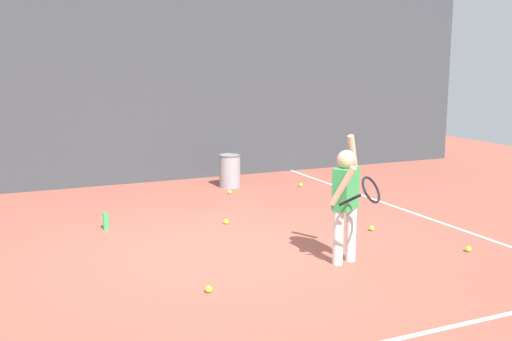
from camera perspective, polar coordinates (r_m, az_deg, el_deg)
ground_plane at (r=6.85m, az=-3.74°, el=-7.47°), size 20.00×20.00×0.00m
court_line_sideline at (r=9.16m, az=12.53°, el=-3.16°), size 0.05×9.00×0.00m
back_fence_windscreen at (r=10.57m, az=-11.88°, el=7.98°), size 13.95×0.08×3.43m
fence_post_2 at (r=10.62m, az=-11.96°, el=8.40°), size 0.09×0.09×3.58m
fence_post_3 at (r=11.83m, az=4.60°, el=8.74°), size 0.09×0.09×3.58m
fence_post_4 at (r=13.79m, az=17.28°, el=8.51°), size 0.09×0.09×3.58m
tennis_player at (r=6.24m, az=8.69°, el=-2.42°), size 0.50×0.82×1.35m
ball_hopper at (r=10.15m, az=-2.53°, el=0.01°), size 0.38×0.38×0.56m
water_bottle at (r=7.80m, az=-14.21°, el=-4.73°), size 0.07×0.07×0.22m
tennis_ball_0 at (r=7.66m, az=11.04°, el=-5.47°), size 0.07×0.07×0.07m
tennis_ball_1 at (r=5.59m, az=-4.58°, el=-11.27°), size 0.07×0.07×0.07m
tennis_ball_2 at (r=9.64m, az=-2.54°, el=-2.07°), size 0.07×0.07×0.07m
tennis_ball_3 at (r=7.12m, az=19.70°, el=-7.10°), size 0.07×0.07×0.07m
tennis_ball_4 at (r=10.22m, az=4.31°, el=-1.39°), size 0.07×0.07×0.07m
tennis_ball_5 at (r=7.85m, az=-2.89°, el=-4.92°), size 0.07×0.07×0.07m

